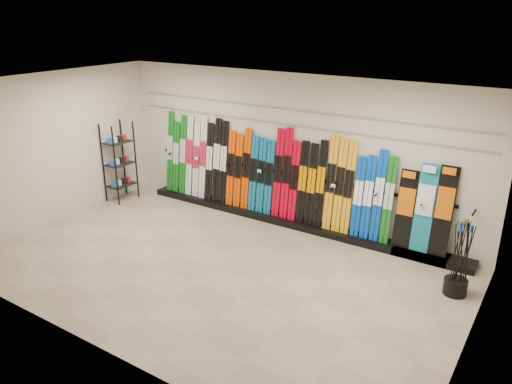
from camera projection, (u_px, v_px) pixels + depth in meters
The scene contains 13 objects.
floor at pixel (215, 268), 8.46m from camera, with size 8.00×8.00×0.00m, color tan.
back_wall at pixel (289, 149), 9.90m from camera, with size 8.00×8.00×0.00m, color beige.
left_wall at pixel (54, 148), 9.98m from camera, with size 5.00×5.00×0.00m, color beige.
right_wall at pixel (480, 246), 5.89m from camera, with size 5.00×5.00×0.00m, color beige.
ceiling at pixel (209, 90), 7.41m from camera, with size 8.00×8.00×0.00m, color silver.
ski_rack_base at pixel (292, 222), 10.11m from camera, with size 8.00×0.40×0.12m, color black.
skis at pixel (264, 173), 10.20m from camera, with size 5.36×0.25×1.84m.
snowboards at pixel (425, 210), 8.58m from camera, with size 0.96×0.24×1.58m.
accessory_rack at pixel (120, 162), 11.19m from camera, with size 0.40×0.60×1.79m, color black.
pole_bin at pixel (455, 287), 7.65m from camera, with size 0.36×0.36×0.25m, color black.
ski_poles at pixel (461, 258), 7.48m from camera, with size 0.28×0.30×1.18m.
slatwall_rail_0 at pixel (289, 125), 9.71m from camera, with size 7.60×0.02×0.03m, color gray.
slatwall_rail_1 at pixel (290, 110), 9.61m from camera, with size 7.60×0.02×0.03m, color gray.
Camera 1 is at (4.67, -5.89, 4.14)m, focal length 35.00 mm.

